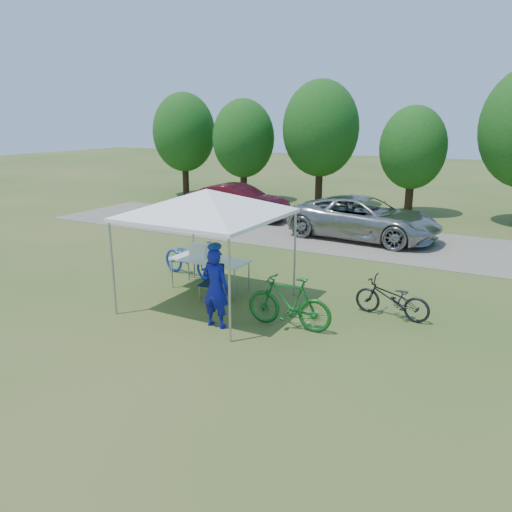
{
  "coord_description": "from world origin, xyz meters",
  "views": [
    {
      "loc": [
        6.26,
        -9.14,
        4.22
      ],
      "look_at": [
        0.16,
        2.0,
        0.72
      ],
      "focal_mm": 35.0,
      "sensor_mm": 36.0,
      "label": 1
    }
  ],
  "objects_px": {
    "folding_chair": "(213,279)",
    "sedan": "(238,202)",
    "folding_table": "(210,261)",
    "bike_green": "(289,302)",
    "cyclist": "(215,288)",
    "minivan": "(363,218)",
    "bike_dark": "(392,298)",
    "bike_blue": "(189,258)",
    "cooler": "(200,251)"
  },
  "relations": [
    {
      "from": "bike_green",
      "to": "minivan",
      "type": "relative_size",
      "value": 0.34
    },
    {
      "from": "folding_chair",
      "to": "cooler",
      "type": "bearing_deg",
      "value": 136.41
    },
    {
      "from": "cyclist",
      "to": "bike_green",
      "type": "distance_m",
      "value": 1.55
    },
    {
      "from": "cooler",
      "to": "cyclist",
      "type": "xyz_separation_m",
      "value": [
        1.7,
        -1.89,
        -0.15
      ]
    },
    {
      "from": "minivan",
      "to": "sedan",
      "type": "relative_size",
      "value": 1.21
    },
    {
      "from": "cooler",
      "to": "sedan",
      "type": "distance_m",
      "value": 9.23
    },
    {
      "from": "minivan",
      "to": "folding_table",
      "type": "bearing_deg",
      "value": 171.5
    },
    {
      "from": "cyclist",
      "to": "sedan",
      "type": "relative_size",
      "value": 0.38
    },
    {
      "from": "cyclist",
      "to": "cooler",
      "type": "bearing_deg",
      "value": -48.27
    },
    {
      "from": "bike_green",
      "to": "sedan",
      "type": "relative_size",
      "value": 0.41
    },
    {
      "from": "folding_chair",
      "to": "cyclist",
      "type": "distance_m",
      "value": 1.67
    },
    {
      "from": "bike_blue",
      "to": "sedan",
      "type": "relative_size",
      "value": 0.43
    },
    {
      "from": "cyclist",
      "to": "bike_dark",
      "type": "height_order",
      "value": "cyclist"
    },
    {
      "from": "cyclist",
      "to": "minivan",
      "type": "relative_size",
      "value": 0.31
    },
    {
      "from": "bike_green",
      "to": "sedan",
      "type": "height_order",
      "value": "sedan"
    },
    {
      "from": "bike_blue",
      "to": "sedan",
      "type": "height_order",
      "value": "sedan"
    },
    {
      "from": "cyclist",
      "to": "bike_dark",
      "type": "distance_m",
      "value": 3.86
    },
    {
      "from": "folding_chair",
      "to": "bike_green",
      "type": "height_order",
      "value": "bike_green"
    },
    {
      "from": "bike_green",
      "to": "folding_table",
      "type": "bearing_deg",
      "value": -116.1
    },
    {
      "from": "bike_blue",
      "to": "bike_dark",
      "type": "bearing_deg",
      "value": -82.16
    },
    {
      "from": "cooler",
      "to": "cyclist",
      "type": "height_order",
      "value": "cyclist"
    },
    {
      "from": "folding_chair",
      "to": "folding_table",
      "type": "bearing_deg",
      "value": 122.65
    },
    {
      "from": "bike_green",
      "to": "sedan",
      "type": "xyz_separation_m",
      "value": [
        -6.93,
        9.59,
        0.2
      ]
    },
    {
      "from": "bike_blue",
      "to": "bike_green",
      "type": "height_order",
      "value": "bike_green"
    },
    {
      "from": "cyclist",
      "to": "folding_table",
      "type": "bearing_deg",
      "value": -53.47
    },
    {
      "from": "folding_chair",
      "to": "bike_blue",
      "type": "bearing_deg",
      "value": 135.05
    },
    {
      "from": "folding_chair",
      "to": "bike_dark",
      "type": "height_order",
      "value": "folding_chair"
    },
    {
      "from": "bike_dark",
      "to": "sedan",
      "type": "relative_size",
      "value": 0.37
    },
    {
      "from": "folding_chair",
      "to": "cyclist",
      "type": "relative_size",
      "value": 0.52
    },
    {
      "from": "folding_chair",
      "to": "sedan",
      "type": "bearing_deg",
      "value": 110.21
    },
    {
      "from": "folding_table",
      "to": "bike_dark",
      "type": "relative_size",
      "value": 1.19
    },
    {
      "from": "folding_chair",
      "to": "bike_green",
      "type": "relative_size",
      "value": 0.48
    },
    {
      "from": "folding_table",
      "to": "sedan",
      "type": "distance_m",
      "value": 9.35
    },
    {
      "from": "folding_table",
      "to": "cyclist",
      "type": "distance_m",
      "value": 2.36
    },
    {
      "from": "folding_table",
      "to": "sedan",
      "type": "height_order",
      "value": "sedan"
    },
    {
      "from": "folding_chair",
      "to": "bike_blue",
      "type": "height_order",
      "value": "bike_blue"
    },
    {
      "from": "cyclist",
      "to": "bike_green",
      "type": "relative_size",
      "value": 0.91
    },
    {
      "from": "bike_green",
      "to": "sedan",
      "type": "bearing_deg",
      "value": -146.68
    },
    {
      "from": "cooler",
      "to": "bike_dark",
      "type": "relative_size",
      "value": 0.3
    },
    {
      "from": "folding_table",
      "to": "folding_chair",
      "type": "bearing_deg",
      "value": -50.25
    },
    {
      "from": "cyclist",
      "to": "bike_blue",
      "type": "xyz_separation_m",
      "value": [
        -2.56,
        2.59,
        -0.34
      ]
    },
    {
      "from": "folding_table",
      "to": "folding_chair",
      "type": "height_order",
      "value": "folding_chair"
    },
    {
      "from": "cooler",
      "to": "bike_green",
      "type": "relative_size",
      "value": 0.27
    },
    {
      "from": "folding_table",
      "to": "minivan",
      "type": "distance_m",
      "value": 7.55
    },
    {
      "from": "folding_chair",
      "to": "sedan",
      "type": "xyz_separation_m",
      "value": [
        -4.61,
        8.93,
        0.24
      ]
    },
    {
      "from": "folding_table",
      "to": "bike_green",
      "type": "bearing_deg",
      "value": -23.58
    },
    {
      "from": "folding_chair",
      "to": "sedan",
      "type": "distance_m",
      "value": 10.05
    },
    {
      "from": "cooler",
      "to": "minivan",
      "type": "height_order",
      "value": "minivan"
    },
    {
      "from": "cyclist",
      "to": "bike_green",
      "type": "xyz_separation_m",
      "value": [
        1.36,
        0.68,
        -0.29
      ]
    },
    {
      "from": "bike_green",
      "to": "bike_dark",
      "type": "distance_m",
      "value": 2.36
    }
  ]
}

